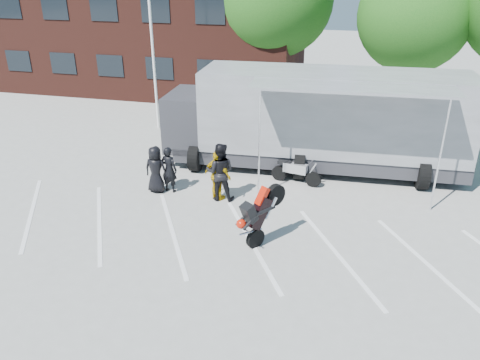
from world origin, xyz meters
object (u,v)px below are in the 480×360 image
at_px(parked_motorcycle, 296,183).
at_px(flagpole, 156,18).
at_px(tree_mid, 415,16).
at_px(spectator_leather_c, 220,172).
at_px(transporter_truck, 315,168).
at_px(spectator_leather_b, 169,169).
at_px(spectator_hivis, 218,175).
at_px(stunt_bike_rider, 271,239).
at_px(spectator_leather_a, 156,169).

bearing_deg(parked_motorcycle, flagpole, 67.47).
height_order(tree_mid, spectator_leather_c, tree_mid).
relative_size(transporter_truck, spectator_leather_c, 5.94).
height_order(spectator_leather_b, spectator_hivis, spectator_hivis).
xyz_separation_m(transporter_truck, spectator_leather_c, (-2.83, -3.45, 0.99)).
height_order(transporter_truck, spectator_hivis, transporter_truck).
xyz_separation_m(tree_mid, transporter_truck, (-3.59, -8.15, -4.94)).
distance_m(tree_mid, stunt_bike_rider, 15.19).
xyz_separation_m(tree_mid, spectator_hivis, (-6.49, -11.64, -4.07)).
height_order(transporter_truck, spectator_leather_a, transporter_truck).
distance_m(parked_motorcycle, spectator_hivis, 3.14).
xyz_separation_m(parked_motorcycle, stunt_bike_rider, (-0.15, -3.95, 0.00)).
height_order(flagpole, parked_motorcycle, flagpole).
distance_m(tree_mid, transporter_truck, 10.19).
relative_size(flagpole, spectator_leather_c, 4.05).
bearing_deg(parked_motorcycle, spectator_leather_a, 123.03).
height_order(transporter_truck, spectator_leather_b, transporter_truck).
distance_m(transporter_truck, spectator_hivis, 4.62).
height_order(spectator_leather_a, spectator_leather_c, spectator_leather_c).
distance_m(tree_mid, spectator_hivis, 13.94).
bearing_deg(stunt_bike_rider, parked_motorcycle, 124.31).
distance_m(parked_motorcycle, spectator_leather_c, 3.10).
distance_m(parked_motorcycle, spectator_leather_a, 5.00).
bearing_deg(spectator_leather_a, spectator_leather_c, -178.60).
bearing_deg(transporter_truck, parked_motorcycle, -111.67).
bearing_deg(spectator_leather_c, transporter_truck, -136.52).
height_order(parked_motorcycle, spectator_leather_c, spectator_leather_c).
height_order(flagpole, spectator_leather_c, flagpole).
bearing_deg(spectator_hivis, tree_mid, -98.78).
relative_size(transporter_truck, parked_motorcycle, 6.25).
height_order(flagpole, spectator_leather_b, flagpole).
distance_m(spectator_leather_b, spectator_leather_c, 1.87).
height_order(stunt_bike_rider, spectator_leather_a, spectator_leather_a).
bearing_deg(spectator_leather_b, spectator_hivis, -176.18).
distance_m(parked_motorcycle, spectator_leather_b, 4.56).
xyz_separation_m(tree_mid, spectator_leather_a, (-8.71, -11.59, -4.12)).
relative_size(tree_mid, stunt_bike_rider, 4.03).
height_order(flagpole, spectator_hivis, flagpole).
xyz_separation_m(transporter_truck, parked_motorcycle, (-0.54, -1.61, 0.00)).
bearing_deg(transporter_truck, spectator_leather_c, -132.44).
bearing_deg(spectator_leather_a, spectator_leather_b, -161.33).
xyz_separation_m(flagpole, spectator_leather_b, (2.96, -6.46, -4.24)).
relative_size(flagpole, tree_mid, 1.04).
relative_size(parked_motorcycle, spectator_leather_a, 1.14).
bearing_deg(flagpole, tree_mid, 23.97).
bearing_deg(parked_motorcycle, stunt_bike_rider, -170.95).
relative_size(spectator_leather_c, spectator_hivis, 1.14).
relative_size(flagpole, spectator_leather_b, 4.91).
bearing_deg(transporter_truck, spectator_leather_a, -149.16).
bearing_deg(tree_mid, spectator_leather_c, -118.98).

